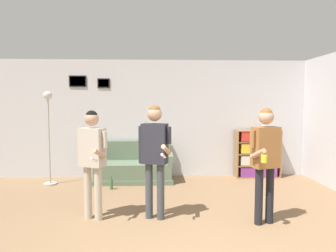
% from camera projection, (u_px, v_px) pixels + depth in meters
% --- Properties ---
extents(wall_back, '(8.57, 0.08, 2.70)m').
position_uv_depth(wall_back, '(173.00, 118.00, 6.98)').
color(wall_back, silver).
rests_on(wall_back, ground_plane).
extents(couch, '(1.70, 0.80, 0.85)m').
position_uv_depth(couch, '(134.00, 168.00, 6.60)').
color(couch, '#5B7056').
rests_on(couch, ground_plane).
extents(bookshelf, '(1.02, 0.30, 1.09)m').
position_uv_depth(bookshelf, '(258.00, 154.00, 6.90)').
color(bookshelf, olive).
rests_on(bookshelf, ground_plane).
extents(floor_lamp, '(0.28, 0.28, 1.96)m').
position_uv_depth(floor_lamp, '(49.00, 125.00, 6.21)').
color(floor_lamp, '#ADA89E').
rests_on(floor_lamp, ground_plane).
extents(person_player_foreground_left, '(0.46, 0.56, 1.60)m').
position_uv_depth(person_player_foreground_left, '(92.00, 153.00, 4.33)').
color(person_player_foreground_left, '#B7AD99').
rests_on(person_player_foreground_left, ground_plane).
extents(person_player_foreground_center, '(0.48, 0.55, 1.68)m').
position_uv_depth(person_player_foreground_center, '(155.00, 149.00, 4.35)').
color(person_player_foreground_center, '#3D4247').
rests_on(person_player_foreground_center, ground_plane).
extents(person_watcher_holding_cup, '(0.48, 0.50, 1.64)m').
position_uv_depth(person_watcher_holding_cup, '(265.00, 154.00, 4.16)').
color(person_watcher_holding_cup, black).
rests_on(person_watcher_holding_cup, ground_plane).
extents(bottle_on_floor, '(0.06, 0.06, 0.27)m').
position_uv_depth(bottle_on_floor, '(111.00, 184.00, 5.92)').
color(bottle_on_floor, '#3D6638').
rests_on(bottle_on_floor, ground_plane).
extents(drinking_cup, '(0.08, 0.08, 0.11)m').
position_uv_depth(drinking_cup, '(264.00, 128.00, 6.86)').
color(drinking_cup, white).
rests_on(drinking_cup, bookshelf).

